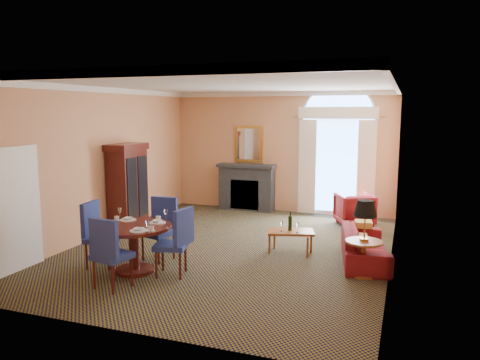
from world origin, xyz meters
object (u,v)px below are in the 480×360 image
(sofa, at_px, (365,246))
(armchair, at_px, (354,209))
(coffee_table, at_px, (290,232))
(side_table, at_px, (365,229))
(armoire, at_px, (128,189))
(dining_table, at_px, (134,238))

(sofa, bearing_deg, armchair, 0.38)
(sofa, relative_size, coffee_table, 2.01)
(coffee_table, xyz_separation_m, side_table, (1.43, -0.80, 0.39))
(armchair, bearing_deg, armoire, 0.14)
(armoire, height_order, side_table, armoire)
(coffee_table, height_order, side_table, side_table)
(dining_table, relative_size, side_table, 1.04)
(armoire, distance_m, side_table, 5.47)
(dining_table, distance_m, side_table, 3.83)
(sofa, xyz_separation_m, armchair, (-0.48, 2.70, 0.09))
(sofa, distance_m, coffee_table, 1.38)
(sofa, relative_size, armchair, 2.35)
(armoire, height_order, sofa, armoire)
(armchair, distance_m, side_table, 3.57)
(armchair, bearing_deg, dining_table, 31.16)
(sofa, bearing_deg, side_table, 173.98)
(coffee_table, relative_size, side_table, 0.78)
(armoire, relative_size, coffee_table, 2.03)
(dining_table, relative_size, coffee_table, 1.32)
(side_table, bearing_deg, coffee_table, 150.61)
(coffee_table, bearing_deg, dining_table, -156.10)
(dining_table, xyz_separation_m, coffee_table, (2.23, 1.93, -0.18))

